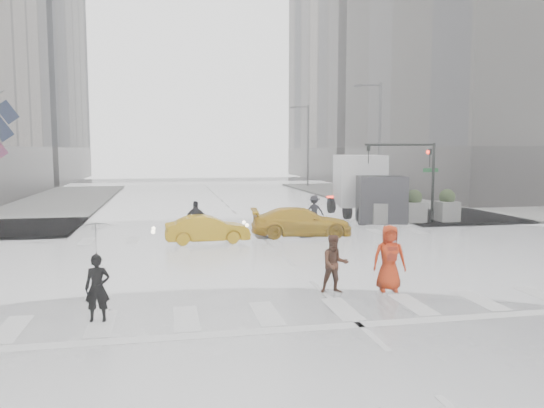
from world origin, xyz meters
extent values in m
plane|color=black|center=(0.00, 0.00, 0.00)|extent=(120.00, 120.00, 0.00)
cube|color=gray|center=(19.50, 17.50, 0.07)|extent=(35.00, 35.00, 0.15)
cube|color=#312E2C|center=(29.00, 27.00, 2.20)|extent=(26.05, 26.05, 4.40)
cube|color=gray|center=(29.00, 56.00, 18.00)|extent=(26.00, 26.00, 36.00)
cube|color=#312E2C|center=(29.00, 56.00, 2.20)|extent=(26.05, 26.05, 4.40)
cylinder|color=black|center=(10.00, 8.00, 2.25)|extent=(0.16, 0.16, 4.50)
cylinder|color=black|center=(8.00, 8.00, 4.40)|extent=(4.00, 0.12, 0.12)
imported|color=black|center=(9.75, 8.00, 3.70)|extent=(0.16, 0.20, 1.00)
imported|color=black|center=(6.20, 8.00, 3.90)|extent=(0.16, 0.20, 1.00)
sphere|color=#FF190C|center=(9.65, 8.00, 4.00)|extent=(0.20, 0.20, 0.20)
cube|color=#0B501B|center=(10.00, 8.30, 3.00)|extent=(0.90, 0.03, 0.22)
cylinder|color=#59595B|center=(11.00, 18.00, 4.50)|extent=(0.20, 0.20, 9.00)
cylinder|color=#59595B|center=(10.10, 18.00, 8.80)|extent=(1.80, 0.12, 0.12)
cube|color=#59595B|center=(9.20, 18.00, 8.70)|extent=(0.50, 0.22, 0.15)
cylinder|color=#59595B|center=(11.00, 38.00, 4.50)|extent=(0.20, 0.20, 9.00)
cylinder|color=#59595B|center=(10.10, 38.00, 8.80)|extent=(1.80, 0.12, 0.12)
cube|color=#59595B|center=(9.20, 38.00, 8.70)|extent=(0.50, 0.22, 0.15)
cube|color=gray|center=(7.00, 8.20, 0.70)|extent=(1.10, 1.10, 1.10)
sphere|color=#1F3216|center=(7.00, 8.20, 1.50)|extent=(0.90, 0.90, 0.90)
cube|color=gray|center=(9.00, 8.20, 0.70)|extent=(1.10, 1.10, 1.10)
sphere|color=#1F3216|center=(9.00, 8.20, 1.50)|extent=(0.90, 0.90, 0.90)
cube|color=gray|center=(11.00, 8.20, 0.70)|extent=(1.10, 1.10, 1.10)
sphere|color=#1F3216|center=(11.00, 8.20, 1.50)|extent=(0.90, 0.90, 0.90)
cube|color=#0E1834|center=(-14.80, 18.50, 5.45)|extent=(1.54, 0.02, 1.66)
cube|color=#0E1834|center=(-14.80, 20.00, 6.65)|extent=(1.54, 0.02, 1.66)
imported|color=black|center=(-6.09, -5.80, 0.82)|extent=(0.62, 0.42, 1.64)
imported|color=black|center=(-6.09, -5.80, 1.99)|extent=(1.01, 1.03, 0.88)
imported|color=#4B291B|center=(0.30, -4.46, 0.85)|extent=(0.86, 0.69, 1.69)
imported|color=red|center=(1.93, -4.56, 0.98)|extent=(1.07, 0.82, 1.95)
cube|color=maroon|center=(1.93, -4.74, 1.15)|extent=(0.31, 0.22, 0.40)
imported|color=black|center=(-3.10, 5.55, 0.90)|extent=(1.14, 0.81, 1.79)
imported|color=black|center=(3.44, 8.75, 0.83)|extent=(1.17, 0.80, 1.67)
imported|color=#DFA20B|center=(-2.66, 4.60, 0.61)|extent=(3.76, 1.43, 1.23)
imported|color=#DFA20B|center=(1.87, 5.45, 0.70)|extent=(4.43, 2.41, 1.39)
cube|color=silver|center=(7.27, 12.25, 2.29)|extent=(2.68, 5.14, 3.02)
cube|color=#28282D|center=(7.27, 8.67, 1.40)|extent=(2.57, 2.01, 2.57)
cube|color=black|center=(7.27, 8.67, 2.18)|extent=(2.24, 1.01, 1.01)
cylinder|color=black|center=(6.09, 8.45, 0.50)|extent=(0.31, 1.01, 1.01)
cylinder|color=black|center=(8.44, 8.45, 0.50)|extent=(0.31, 1.01, 1.01)
cylinder|color=black|center=(6.09, 10.91, 0.50)|extent=(0.31, 1.01, 1.01)
cylinder|color=black|center=(8.44, 10.91, 0.50)|extent=(0.31, 1.01, 1.01)
cylinder|color=black|center=(6.09, 14.04, 0.50)|extent=(0.31, 1.01, 1.01)
cylinder|color=black|center=(8.44, 14.04, 0.50)|extent=(0.31, 1.01, 1.01)
camera|label=1|loc=(-4.42, -18.81, 4.12)|focal=35.00mm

